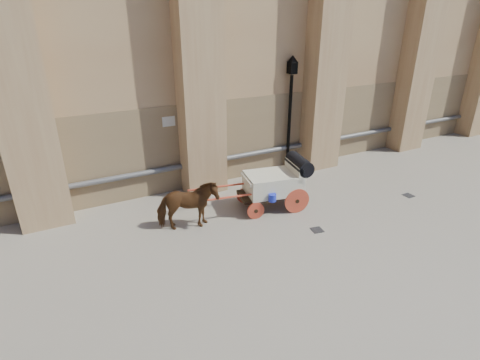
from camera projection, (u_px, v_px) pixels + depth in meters
ground at (285, 229)px, 10.78m from camera, size 90.00×90.00×0.00m
horse at (188, 206)px, 10.55m from camera, size 1.85×1.15×1.45m
carriage at (277, 181)px, 11.72m from camera, size 3.86×1.68×1.64m
street_lamp at (290, 112)px, 14.04m from camera, size 0.41×0.41×4.37m
drain_grate_near at (317, 230)px, 10.75m from camera, size 0.37×0.37×0.01m
drain_grate_far at (409, 195)px, 12.80m from camera, size 0.33×0.33×0.01m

